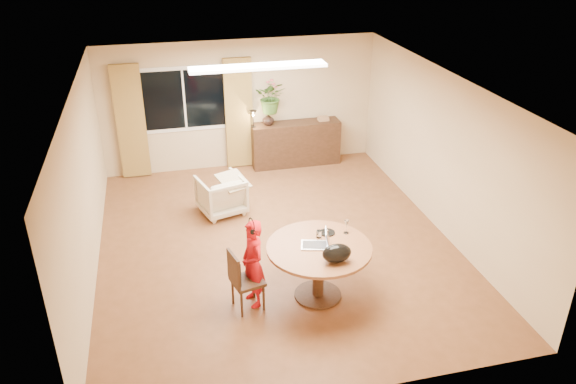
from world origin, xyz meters
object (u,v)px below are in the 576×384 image
object	(u,v)px
armchair	(221,195)
sideboard	(296,144)
dining_chair	(247,280)
child	(253,264)
dining_table	(319,257)

from	to	relation	value
armchair	sideboard	distance (m)	2.51
dining_chair	armchair	distance (m)	2.74
child	armchair	bearing A→B (deg)	168.66
dining_table	sideboard	size ratio (longest dim) A/B	0.77
sideboard	child	bearing A→B (deg)	-111.21
dining_table	armchair	bearing A→B (deg)	109.47
dining_table	dining_chair	distance (m)	0.99
dining_chair	armchair	world-z (taller)	dining_chair
armchair	sideboard	size ratio (longest dim) A/B	0.41
child	armchair	size ratio (longest dim) A/B	1.66
armchair	dining_chair	bearing A→B (deg)	73.93
dining_table	child	xyz separation A→B (m)	(-0.88, 0.07, -0.01)
dining_table	dining_chair	world-z (taller)	dining_chair
dining_table	child	bearing A→B (deg)	175.52
dining_table	child	size ratio (longest dim) A/B	1.13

